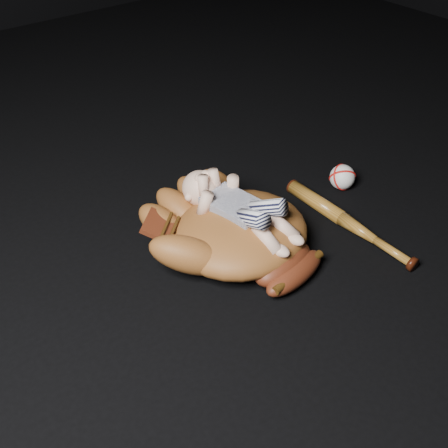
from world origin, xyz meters
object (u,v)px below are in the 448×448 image
object	(u,v)px
baseball_glove	(241,227)
newborn_baby	(244,208)
baseball_bat	(348,223)
baseball	(342,177)

from	to	relation	value
baseball_glove	newborn_baby	distance (m)	0.05
baseball_bat	baseball_glove	bearing A→B (deg)	158.82
baseball_glove	baseball	bearing A→B (deg)	-4.23
newborn_baby	baseball_bat	distance (m)	0.31
baseball	baseball_glove	bearing A→B (deg)	-175.19
baseball_bat	newborn_baby	bearing A→B (deg)	157.55
newborn_baby	baseball_bat	xyz separation A→B (m)	(0.27, -0.11, -0.11)
baseball_glove	baseball	world-z (taller)	baseball_glove
newborn_baby	baseball	size ratio (longest dim) A/B	4.74
baseball_glove	baseball_bat	distance (m)	0.31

